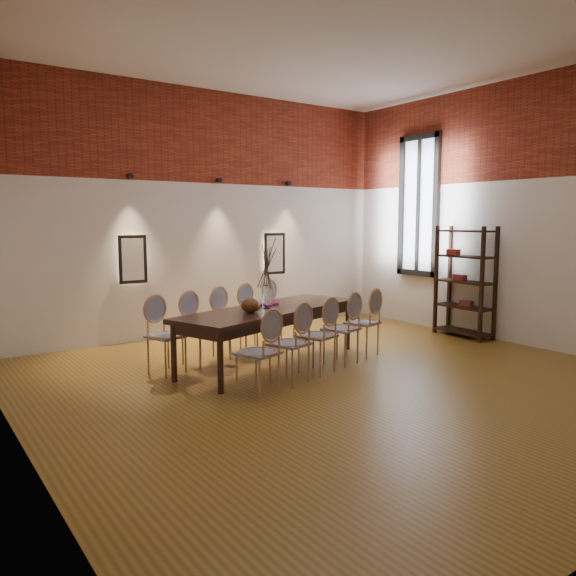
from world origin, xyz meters
TOP-DOWN VIEW (x-y plane):
  - floor at (0.00, 0.00)m, footprint 7.00×7.00m
  - ceiling at (0.00, 0.00)m, footprint 7.00×7.00m
  - wall_back at (0.00, 3.55)m, footprint 7.00×0.10m
  - wall_left at (-3.55, 0.00)m, footprint 0.10×7.00m
  - wall_right at (3.55, 0.00)m, footprint 0.10×7.00m
  - brick_band_back at (0.00, 3.48)m, footprint 7.00×0.02m
  - brick_band_left at (-3.48, 0.00)m, footprint 0.02×7.00m
  - brick_band_right at (3.48, 0.00)m, footprint 0.02×7.00m
  - niche_left at (-1.30, 3.45)m, footprint 0.36×0.06m
  - niche_right at (1.30, 3.45)m, footprint 0.36×0.06m
  - spot_fixture_left at (-1.30, 3.42)m, footprint 0.08×0.10m
  - spot_fixture_mid at (0.20, 3.42)m, footprint 0.08×0.10m
  - spot_fixture_right at (1.60, 3.42)m, footprint 0.08×0.10m
  - window_glass at (3.46, 2.00)m, footprint 0.02×0.78m
  - window_frame at (3.44, 2.00)m, footprint 0.08×0.90m
  - window_mullion at (3.44, 2.00)m, footprint 0.06×0.06m
  - dining_table at (-0.28, 1.16)m, footprint 2.99×1.74m
  - chair_near_a at (-1.13, 0.11)m, footprint 0.55×0.55m
  - chair_near_b at (-0.59, 0.28)m, footprint 0.55×0.55m
  - chair_near_c at (-0.05, 0.46)m, footprint 0.55×0.55m
  - chair_near_d at (0.49, 0.63)m, footprint 0.55×0.55m
  - chair_near_e at (1.03, 0.80)m, footprint 0.55×0.55m
  - chair_far_a at (-1.58, 1.51)m, footprint 0.55×0.55m
  - chair_far_b at (-1.04, 1.68)m, footprint 0.55×0.55m
  - chair_far_c at (-0.50, 1.86)m, footprint 0.55×0.55m
  - chair_far_d at (0.04, 2.03)m, footprint 0.55×0.55m
  - chair_far_e at (0.58, 2.21)m, footprint 0.55×0.55m
  - vase at (-0.34, 1.14)m, footprint 0.14×0.14m
  - dried_branches at (-0.34, 1.14)m, footprint 0.50×0.50m
  - bowl at (-0.69, 0.97)m, footprint 0.24×0.24m
  - book at (-0.19, 1.36)m, footprint 0.30×0.25m
  - shelving_rack at (3.28, 0.83)m, footprint 0.44×1.02m

SIDE VIEW (x-z plane):
  - floor at x=0.00m, z-range -0.02..0.00m
  - dining_table at x=-0.28m, z-range 0.00..0.75m
  - chair_near_a at x=-1.13m, z-range 0.00..0.94m
  - chair_near_b at x=-0.59m, z-range 0.00..0.94m
  - chair_near_c at x=-0.05m, z-range 0.00..0.94m
  - chair_near_d at x=0.49m, z-range 0.00..0.94m
  - chair_near_e at x=1.03m, z-range 0.00..0.94m
  - chair_far_a at x=-1.58m, z-range 0.00..0.94m
  - chair_far_b at x=-1.04m, z-range 0.00..0.94m
  - chair_far_c at x=-0.50m, z-range 0.00..0.94m
  - chair_far_d at x=0.04m, z-range 0.00..0.94m
  - chair_far_e at x=0.58m, z-range 0.00..0.94m
  - book at x=-0.19m, z-range 0.75..0.78m
  - bowl at x=-0.69m, z-range 0.75..0.93m
  - vase at x=-0.34m, z-range 0.75..1.05m
  - shelving_rack at x=3.28m, z-range 0.00..1.80m
  - niche_left at x=-1.30m, z-range 0.97..1.63m
  - niche_right at x=1.30m, z-range 0.97..1.63m
  - dried_branches at x=-0.34m, z-range 1.00..1.70m
  - wall_back at x=0.00m, z-range 0.00..4.00m
  - wall_left at x=-3.55m, z-range 0.00..4.00m
  - wall_right at x=3.55m, z-range 0.00..4.00m
  - window_glass at x=3.46m, z-range 0.96..3.34m
  - window_frame at x=3.44m, z-range 0.90..3.40m
  - window_mullion at x=3.44m, z-range 0.95..3.35m
  - spot_fixture_left at x=-1.30m, z-range 2.51..2.59m
  - spot_fixture_mid at x=0.20m, z-range 2.51..2.59m
  - spot_fixture_right at x=1.60m, z-range 2.51..2.59m
  - brick_band_back at x=0.00m, z-range 2.50..4.00m
  - brick_band_left at x=-3.48m, z-range 2.50..4.00m
  - brick_band_right at x=3.48m, z-range 2.50..4.00m
  - ceiling at x=0.00m, z-range 4.00..4.02m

